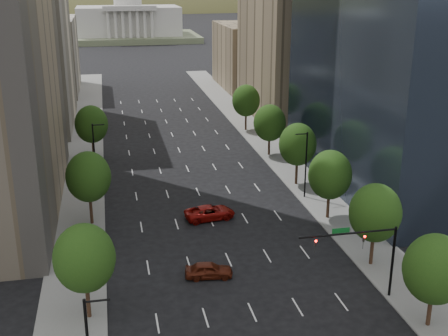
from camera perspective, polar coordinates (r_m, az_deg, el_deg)
sidewalk_left at (r=77.80m, az=-13.96°, el=-3.08°), size 6.00×200.00×0.15m
sidewalk_right at (r=82.16m, az=8.13°, el=-1.51°), size 6.00×200.00×0.15m
midrise_cream_left at (r=116.70m, az=-18.80°, el=12.49°), size 14.00×30.00×35.00m
filler_left at (r=150.27m, az=-17.07°, el=10.58°), size 14.00×26.00×18.00m
parking_tan_right at (r=118.83m, az=6.36°, el=12.23°), size 14.00×30.00×30.00m
filler_right at (r=151.21m, az=2.40°, el=11.03°), size 14.00×26.00×16.00m
tree_right_0 at (r=50.58m, az=20.16°, el=-9.39°), size 5.20×5.20×8.39m
tree_right_1 at (r=59.04m, az=14.74°, el=-4.32°), size 5.20×5.20×8.75m
tree_right_2 at (r=69.27m, az=10.45°, el=-0.67°), size 5.20×5.20×8.61m
tree_right_3 at (r=79.86m, az=7.31°, el=2.33°), size 5.20×5.20×8.89m
tree_right_4 at (r=92.85m, az=4.54°, el=4.47°), size 5.20×5.20×8.46m
tree_right_5 at (r=107.83m, az=2.20°, el=6.69°), size 5.20×5.20×8.75m
tree_left_0 at (r=49.85m, az=-13.66°, el=-8.68°), size 5.20×5.20×8.75m
tree_left_1 at (r=68.20m, az=-13.28°, el=-0.86°), size 5.20×5.20×8.97m
tree_left_2 at (r=93.21m, az=-13.00°, el=4.24°), size 5.20×5.20×8.68m
streetlight_rn at (r=75.49m, az=8.07°, el=0.49°), size 1.70×0.20×9.00m
streetlight_ln at (r=80.89m, az=-12.67°, el=1.45°), size 1.70×0.20×9.00m
traffic_signal at (r=52.95m, az=14.11°, el=-7.71°), size 9.12×0.40×7.38m
capitol at (r=263.08m, az=-9.43°, el=14.22°), size 60.00×40.00×35.20m
foothills at (r=617.05m, az=-7.46°, el=12.45°), size 720.00×413.00×263.00m
car_maroon at (r=57.00m, az=-1.51°, el=-10.07°), size 4.84×2.43×1.58m
car_red_far at (r=69.71m, az=-1.41°, el=-4.42°), size 6.41×3.61×1.69m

